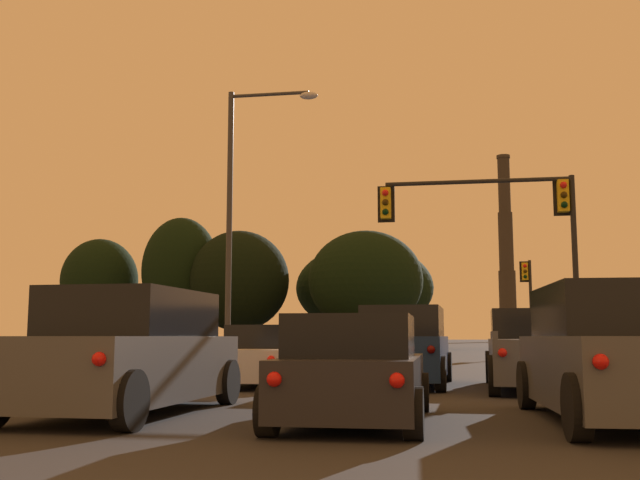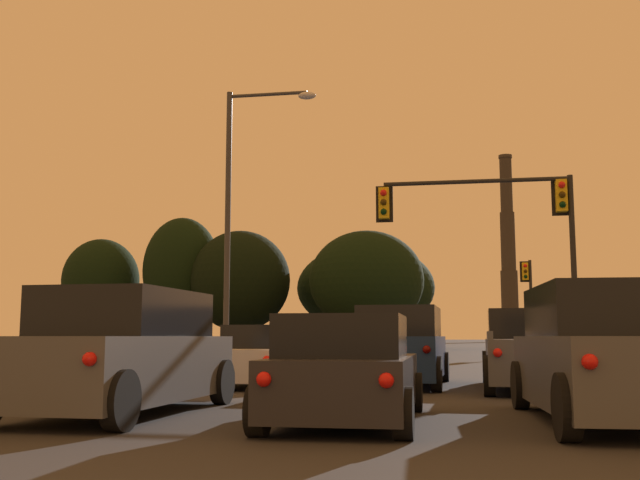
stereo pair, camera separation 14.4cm
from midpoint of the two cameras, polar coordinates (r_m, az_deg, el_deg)
name	(u,v)px [view 1 (the left image)]	position (r m, az deg, el deg)	size (l,w,h in m)	color
sedan_left_lane_front	(268,357)	(18.20, -4.21, -8.88)	(2.12, 4.76, 1.43)	silver
pickup_truck_right_lane_front	(536,352)	(17.66, 15.88, -8.23)	(2.37, 5.57, 1.82)	#4C4F54
hatchback_center_lane_second	(355,373)	(10.24, 2.26, -10.11)	(1.93, 4.12, 1.44)	#232328
suv_right_lane_second	(616,356)	(10.97, 21.30, -8.21)	(2.29, 4.97, 1.86)	#4C4F54
suv_center_lane_front	(404,347)	(18.06, 6.18, -8.14)	(2.26, 4.96, 1.86)	navy
suv_left_lane_second	(129,354)	(11.76, -14.66, -8.38)	(2.22, 4.95, 1.86)	#4C4F54
traffic_light_far_right	(528,293)	(46.25, 15.50, -3.90)	(0.78, 0.50, 5.69)	black
traffic_light_overhead_right	(506,221)	(25.17, 13.86, 1.40)	(6.53, 0.50, 6.35)	black
street_lamp	(242,199)	(26.16, -6.11, 3.11)	(3.22, 0.36, 9.76)	#38383A
smokestack	(507,267)	(174.97, 14.02, -2.02)	(6.09, 6.09, 42.78)	#2B2722
treeline_left_mid	(364,288)	(74.85, 3.35, -3.70)	(13.72, 12.35, 10.32)	black
treeline_right_mid	(239,281)	(70.58, -6.25, -3.11)	(9.42, 8.48, 11.07)	black
treeline_far_right	(366,281)	(66.51, 3.43, -3.10)	(10.18, 9.16, 10.54)	black
treeline_center_right	(99,281)	(78.06, -16.51, -3.02)	(7.71, 6.94, 10.90)	black
treeline_far_left	(181,271)	(73.31, -10.62, -2.32)	(7.52, 6.77, 12.61)	black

